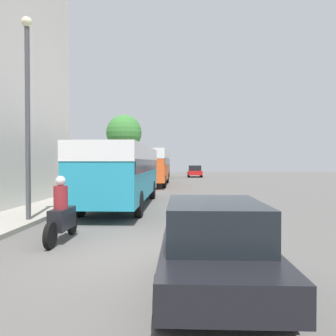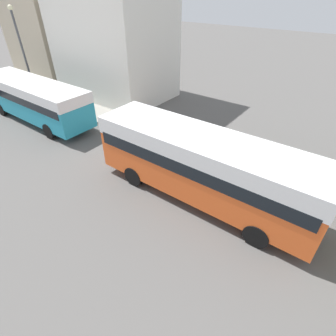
% 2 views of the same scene
% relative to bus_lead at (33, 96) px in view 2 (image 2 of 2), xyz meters
% --- Properties ---
extents(sidewalk, '(2.20, 120.00, 0.15)m').
position_rel_bus_lead_xyz_m(sidewalk, '(-3.18, -8.39, -1.76)').
color(sidewalk, '#9E998E').
rests_on(sidewalk, ground_plane).
extents(building_corner, '(5.76, 6.71, 9.26)m').
position_rel_bus_lead_xyz_m(building_corner, '(-7.16, -7.76, 2.80)').
color(building_corner, '#BCAD93').
rests_on(building_corner, ground_plane).
extents(building_midblock, '(6.18, 8.92, 13.13)m').
position_rel_bus_lead_xyz_m(building_midblock, '(-7.37, 0.69, 4.73)').
color(building_midblock, silver).
rests_on(building_midblock, ground_plane).
extents(bus_lead, '(2.53, 9.96, 2.80)m').
position_rel_bus_lead_xyz_m(bus_lead, '(0.00, 0.00, 0.00)').
color(bus_lead, teal).
rests_on(bus_lead, ground_plane).
extents(bus_following, '(2.56, 9.98, 3.13)m').
position_rel_bus_lead_xyz_m(bus_following, '(0.29, 13.71, 0.19)').
color(bus_following, '#EA5B23').
rests_on(bus_following, ground_plane).
extents(lamp_post, '(0.36, 0.36, 6.79)m').
position_rel_bus_lead_xyz_m(lamp_post, '(-2.43, -4.50, 2.29)').
color(lamp_post, '#47474C').
rests_on(lamp_post, sidewalk).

